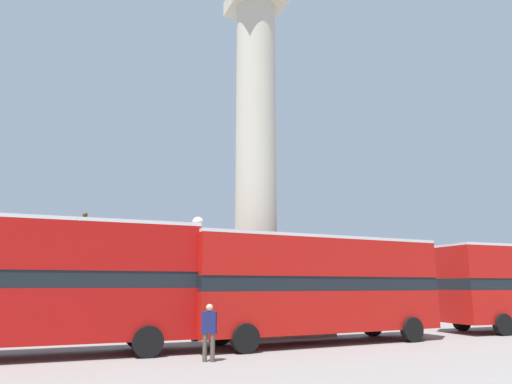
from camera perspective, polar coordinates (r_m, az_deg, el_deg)
The scene contains 7 objects.
ground_plane at distance 23.29m, azimuth -0.00°, elevation -17.24°, with size 200.00×200.00×0.00m, color gray.
monument_column at distance 23.66m, azimuth -0.00°, elevation -0.07°, with size 5.64×5.64×19.74m.
bus_a at distance 19.23m, azimuth 7.61°, elevation -11.31°, with size 10.86×3.15×4.24m.
bus_b at distance 16.91m, azimuth -27.09°, elevation -9.76°, with size 11.25×3.01×4.45m.
equestrian_statue at distance 26.34m, azimuth -21.24°, elevation -11.98°, with size 4.56×4.15×6.23m.
street_lamp at distance 20.11m, azimuth -7.41°, elevation -8.58°, with size 0.49×0.49×5.25m.
pedestrian_near_lamp at distance 14.74m, azimuth -5.89°, elevation -16.67°, with size 0.48×0.39×1.71m.
Camera 1 is at (-9.06, -21.33, 2.27)m, focal length 32.00 mm.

